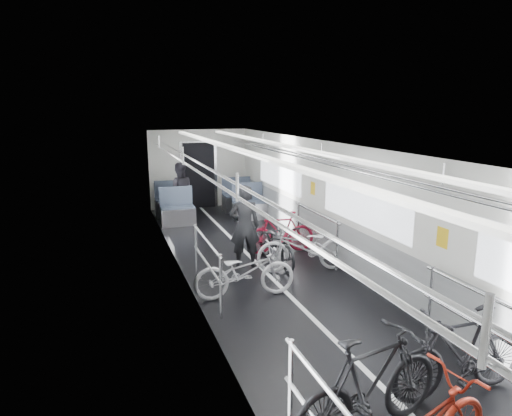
{
  "coord_description": "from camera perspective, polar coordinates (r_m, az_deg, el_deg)",
  "views": [
    {
      "loc": [
        -2.8,
        -6.78,
        3.07
      ],
      "look_at": [
        0.0,
        1.48,
        1.13
      ],
      "focal_mm": 32.0,
      "sensor_mm": 36.0,
      "label": 1
    }
  ],
  "objects": [
    {
      "name": "bike_aisle",
      "position": [
        9.03,
        2.6,
        -4.51
      ],
      "size": [
        0.66,
        1.64,
        0.84
      ],
      "primitive_type": "imported",
      "rotation": [
        0.0,
        0.0,
        0.06
      ],
      "color": "black",
      "rests_on": "floor"
    },
    {
      "name": "car_shell",
      "position": [
        9.21,
        -0.59,
        0.37
      ],
      "size": [
        3.02,
        14.01,
        2.41
      ],
      "color": "black",
      "rests_on": "ground"
    },
    {
      "name": "bike_left_far",
      "position": [
        7.52,
        -1.43,
        -7.94
      ],
      "size": [
        1.71,
        0.71,
        0.88
      ],
      "primitive_type": "imported",
      "rotation": [
        0.0,
        0.0,
        1.5
      ],
      "color": "silver",
      "rests_on": "floor"
    },
    {
      "name": "person_seated",
      "position": [
        12.81,
        -9.52,
        2.12
      ],
      "size": [
        0.86,
        0.73,
        1.58
      ],
      "primitive_type": "imported",
      "rotation": [
        0.0,
        0.0,
        2.96
      ],
      "color": "#2A282F",
      "rests_on": "floor"
    },
    {
      "name": "bike_right_near",
      "position": [
        5.55,
        24.17,
        -16.11
      ],
      "size": [
        1.7,
        0.5,
        1.02
      ],
      "primitive_type": "imported",
      "rotation": [
        0.0,
        0.0,
        -1.58
      ],
      "color": "black",
      "rests_on": "floor"
    },
    {
      "name": "bike_right_far",
      "position": [
        9.76,
        3.12,
        -3.06
      ],
      "size": [
        1.52,
        0.53,
        0.9
      ],
      "primitive_type": "imported",
      "rotation": [
        0.0,
        0.0,
        -1.65
      ],
      "color": "maroon",
      "rests_on": "floor"
    },
    {
      "name": "bike_right_mid",
      "position": [
        8.69,
        6.07,
        -4.9
      ],
      "size": [
        1.89,
        0.92,
        0.95
      ],
      "primitive_type": "imported",
      "rotation": [
        0.0,
        0.0,
        -1.73
      ],
      "color": "#B8B9BD",
      "rests_on": "floor"
    },
    {
      "name": "person_standing",
      "position": [
        8.82,
        -1.43,
        -2.31
      ],
      "size": [
        0.65,
        0.49,
        1.62
      ],
      "primitive_type": "imported",
      "rotation": [
        0.0,
        0.0,
        2.96
      ],
      "color": "black",
      "rests_on": "floor"
    },
    {
      "name": "bike_left_mid",
      "position": [
        4.68,
        14.09,
        -20.67
      ],
      "size": [
        1.85,
        0.84,
        1.07
      ],
      "primitive_type": "imported",
      "rotation": [
        0.0,
        0.0,
        1.77
      ],
      "color": "black",
      "rests_on": "floor"
    }
  ]
}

